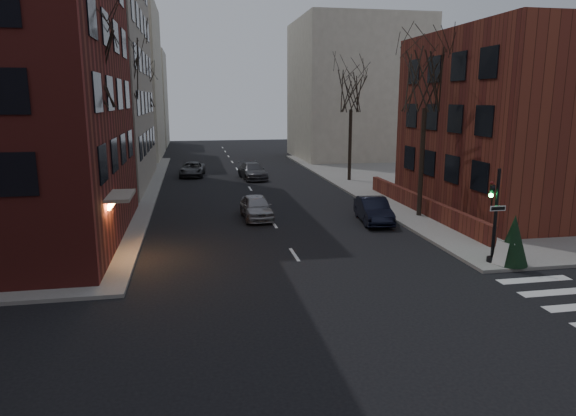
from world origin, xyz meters
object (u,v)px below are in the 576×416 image
object	(u,v)px
tree_left_a	(85,63)
car_lane_gray	(253,171)
streetlamp_far	(152,128)
parked_sedan	(373,210)
tree_left_b	(121,68)
car_lane_far	(192,169)
tree_right_b	(351,91)
car_lane_silver	(256,207)
evergreen_shrub	(514,240)
traffic_signal	(494,222)
tree_left_c	(141,87)
sandwich_board	(505,253)
tree_right_a	(426,80)
streetlamp_near	(128,145)

from	to	relation	value
tree_left_a	car_lane_gray	world-z (taller)	tree_left_a
streetlamp_far	parked_sedan	xyz separation A→B (m)	(13.89, -24.65, -3.53)
tree_left_b	car_lane_far	bearing A→B (deg)	69.66
tree_right_b	car_lane_silver	size ratio (longest dim) A/B	2.23
evergreen_shrub	car_lane_gray	bearing A→B (deg)	106.39
traffic_signal	car_lane_far	xyz separation A→B (m)	(-12.41, 28.69, -1.27)
tree_left_c	evergreen_shrub	world-z (taller)	tree_left_c
tree_left_a	sandwich_board	distance (m)	19.55
traffic_signal	streetlamp_far	distance (m)	36.81
tree_left_a	tree_left_b	size ratio (longest dim) A/B	0.95
parked_sedan	sandwich_board	distance (m)	9.21
tree_left_b	evergreen_shrub	xyz separation A→B (m)	(17.39, -17.50, -7.70)
car_lane_silver	evergreen_shrub	bearing A→B (deg)	-51.43
tree_left_b	tree_left_a	bearing A→B (deg)	-90.00
tree_right_a	evergreen_shrub	distance (m)	11.69
streetlamp_near	car_lane_silver	world-z (taller)	streetlamp_near
tree_left_c	parked_sedan	bearing A→B (deg)	-57.39
tree_left_a	parked_sedan	distance (m)	16.77
car_lane_gray	evergreen_shrub	bearing A→B (deg)	-79.31
tree_right_b	sandwich_board	xyz separation A→B (m)	(-0.55, -23.50, -6.94)
tree_left_a	tree_left_b	bearing A→B (deg)	90.00
tree_right_a	parked_sedan	xyz separation A→B (m)	(-3.11, -0.65, -7.32)
tree_right_a	sandwich_board	world-z (taller)	tree_right_a
streetlamp_near	tree_left_a	bearing A→B (deg)	-94.29
tree_left_a	evergreen_shrub	bearing A→B (deg)	-17.55
tree_left_c	sandwich_board	bearing A→B (deg)	-61.58
streetlamp_near	evergreen_shrub	bearing A→B (deg)	-38.79
tree_left_a	car_lane_far	size ratio (longest dim) A/B	2.24
tree_left_a	sandwich_board	size ratio (longest dim) A/B	10.24
tree_right_b	car_lane_far	distance (m)	16.02
car_lane_gray	traffic_signal	bearing A→B (deg)	-80.35
tree_right_a	sandwich_board	bearing A→B (deg)	-93.33
traffic_signal	sandwich_board	distance (m)	1.39
tree_left_a	streetlamp_near	bearing A→B (deg)	85.71
tree_left_b	evergreen_shrub	size ratio (longest dim) A/B	5.07
tree_left_c	streetlamp_near	xyz separation A→B (m)	(0.60, -18.00, -3.79)
traffic_signal	evergreen_shrub	distance (m)	1.08
traffic_signal	car_lane_gray	bearing A→B (deg)	105.34
tree_right_a	car_lane_gray	size ratio (longest dim) A/B	1.99
tree_right_a	streetlamp_near	bearing A→B (deg)	166.76
tree_left_b	car_lane_gray	size ratio (longest dim) A/B	2.21
streetlamp_far	car_lane_gray	size ratio (longest dim) A/B	1.29
car_lane_gray	sandwich_board	size ratio (longest dim) A/B	4.87
tree_left_a	tree_right_b	size ratio (longest dim) A/B	1.12
tree_left_b	car_lane_far	size ratio (longest dim) A/B	2.35
streetlamp_near	streetlamp_far	size ratio (longest dim) A/B	1.00
car_lane_far	parked_sedan	bearing A→B (deg)	-58.16
car_lane_silver	tree_left_c	bearing A→B (deg)	109.55
sandwich_board	evergreen_shrub	size ratio (longest dim) A/B	0.47
tree_left_a	parked_sedan	bearing A→B (deg)	13.01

